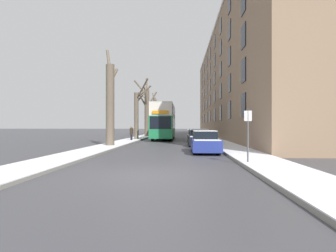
% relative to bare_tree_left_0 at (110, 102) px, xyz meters
% --- Properties ---
extents(ground_plane, '(320.00, 320.00, 0.00)m').
position_rel_bare_tree_left_0_xyz_m(ground_plane, '(4.67, -11.95, -3.67)').
color(ground_plane, '#424247').
extents(sidewalk_left, '(2.24, 130.00, 0.16)m').
position_rel_bare_tree_left_0_xyz_m(sidewalk_left, '(-0.10, 41.05, -3.59)').
color(sidewalk_left, gray).
rests_on(sidewalk_left, ground).
extents(sidewalk_right, '(2.24, 130.00, 0.16)m').
position_rel_bare_tree_left_0_xyz_m(sidewalk_right, '(9.44, 41.05, -3.59)').
color(sidewalk_right, gray).
rests_on(sidewalk_right, ground).
extents(terrace_facade_right, '(9.10, 54.40, 16.57)m').
position_rel_bare_tree_left_0_xyz_m(terrace_facade_right, '(15.06, 20.48, 4.62)').
color(terrace_facade_right, '#8C7056').
rests_on(terrace_facade_right, ground).
extents(bare_tree_left_0, '(1.18, 2.02, 8.30)m').
position_rel_bare_tree_left_0_xyz_m(bare_tree_left_0, '(0.00, 0.00, 0.00)').
color(bare_tree_left_0, brown).
rests_on(bare_tree_left_0, ground).
extents(bare_tree_left_1, '(2.12, 3.38, 7.22)m').
position_rel_bare_tree_left_0_xyz_m(bare_tree_left_1, '(0.39, 10.62, -0.32)').
color(bare_tree_left_1, brown).
rests_on(bare_tree_left_1, ground).
extents(bare_tree_left_2, '(3.79, 3.67, 9.63)m').
position_rel_bare_tree_left_0_xyz_m(bare_tree_left_2, '(0.14, 20.75, 0.72)').
color(bare_tree_left_2, brown).
rests_on(bare_tree_left_2, ground).
extents(bare_tree_left_3, '(2.95, 1.64, 8.58)m').
position_rel_bare_tree_left_0_xyz_m(bare_tree_left_3, '(0.17, 31.89, 0.41)').
color(bare_tree_left_3, brown).
rests_on(bare_tree_left_3, ground).
extents(double_decker_bus, '(2.57, 11.52, 4.35)m').
position_rel_bare_tree_left_0_xyz_m(double_decker_bus, '(3.51, 12.58, -1.20)').
color(double_decker_bus, '#1E7A47').
rests_on(double_decker_bus, ground).
extents(parked_car_0, '(1.69, 4.20, 1.41)m').
position_rel_bare_tree_left_0_xyz_m(parked_car_0, '(7.27, -3.94, -3.01)').
color(parked_car_0, navy).
rests_on(parked_car_0, ground).
extents(parked_car_1, '(1.81, 4.02, 1.45)m').
position_rel_bare_tree_left_0_xyz_m(parked_car_1, '(7.27, 1.64, -3.00)').
color(parked_car_1, black).
rests_on(parked_car_1, ground).
extents(parked_car_2, '(1.70, 4.25, 1.36)m').
position_rel_bare_tree_left_0_xyz_m(parked_car_2, '(7.27, 7.73, -3.04)').
color(parked_car_2, '#9EA3AD').
rests_on(parked_car_2, ground).
extents(oncoming_van, '(2.08, 4.84, 2.34)m').
position_rel_bare_tree_left_0_xyz_m(oncoming_van, '(2.47, 28.56, -2.40)').
color(oncoming_van, '#333842').
rests_on(oncoming_van, ground).
extents(pedestrian_left_sidewalk, '(0.37, 0.37, 1.70)m').
position_rel_bare_tree_left_0_xyz_m(pedestrian_left_sidewalk, '(0.19, 7.93, -2.73)').
color(pedestrian_left_sidewalk, black).
rests_on(pedestrian_left_sidewalk, ground).
extents(street_sign_post, '(0.32, 0.07, 2.38)m').
position_rel_bare_tree_left_0_xyz_m(street_sign_post, '(8.62, -9.51, -2.29)').
color(street_sign_post, '#4C4F54').
rests_on(street_sign_post, ground).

